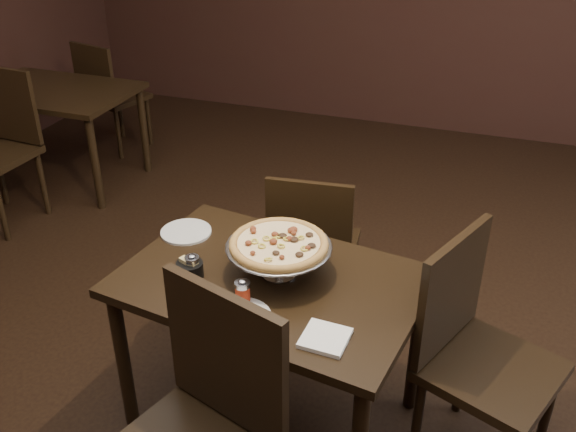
% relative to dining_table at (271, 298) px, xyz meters
% --- Properties ---
extents(room, '(6.04, 7.04, 2.84)m').
position_rel_dining_table_xyz_m(room, '(0.03, 0.06, 0.80)').
color(room, black).
rests_on(room, ground).
extents(dining_table, '(1.22, 0.90, 0.70)m').
position_rel_dining_table_xyz_m(dining_table, '(0.00, 0.00, 0.00)').
color(dining_table, black).
rests_on(dining_table, ground).
extents(background_table, '(1.09, 0.73, 0.68)m').
position_rel_dining_table_xyz_m(background_table, '(-2.23, 1.65, -0.02)').
color(background_table, black).
rests_on(background_table, ground).
extents(pizza_stand, '(0.40, 0.40, 0.16)m').
position_rel_dining_table_xyz_m(pizza_stand, '(0.02, 0.04, 0.23)').
color(pizza_stand, '#ACADB3').
rests_on(pizza_stand, dining_table).
extents(parmesan_shaker, '(0.06, 0.06, 0.10)m').
position_rel_dining_table_xyz_m(parmesan_shaker, '(-0.28, -0.08, 0.14)').
color(parmesan_shaker, beige).
rests_on(parmesan_shaker, dining_table).
extents(pepper_flake_shaker, '(0.06, 0.06, 0.10)m').
position_rel_dining_table_xyz_m(pepper_flake_shaker, '(-0.04, -0.17, 0.14)').
color(pepper_flake_shaker, maroon).
rests_on(pepper_flake_shaker, dining_table).
extents(packet_caddy, '(0.10, 0.10, 0.08)m').
position_rel_dining_table_xyz_m(packet_caddy, '(-0.29, -0.09, 0.13)').
color(packet_caddy, black).
rests_on(packet_caddy, dining_table).
extents(napkin_stack, '(0.16, 0.16, 0.02)m').
position_rel_dining_table_xyz_m(napkin_stack, '(0.29, -0.27, 0.10)').
color(napkin_stack, white).
rests_on(napkin_stack, dining_table).
extents(plate_left, '(0.21, 0.21, 0.01)m').
position_rel_dining_table_xyz_m(plate_left, '(-0.46, 0.19, 0.10)').
color(plate_left, silver).
rests_on(plate_left, dining_table).
extents(plate_near, '(0.22, 0.22, 0.01)m').
position_rel_dining_table_xyz_m(plate_near, '(-0.02, -0.26, 0.10)').
color(plate_near, silver).
rests_on(plate_near, dining_table).
extents(serving_spatula, '(0.14, 0.14, 0.02)m').
position_rel_dining_table_xyz_m(serving_spatula, '(0.10, -0.05, 0.22)').
color(serving_spatula, '#ACADB3').
rests_on(serving_spatula, pizza_stand).
extents(chair_far, '(0.44, 0.44, 0.85)m').
position_rel_dining_table_xyz_m(chair_far, '(-0.03, 0.65, -0.14)').
color(chair_far, black).
rests_on(chair_far, ground).
extents(chair_near, '(0.59, 0.59, 0.99)m').
position_rel_dining_table_xyz_m(chair_near, '(0.00, -0.63, -0.06)').
color(chair_near, black).
rests_on(chair_near, ground).
extents(chair_side, '(0.57, 0.57, 0.94)m').
position_rel_dining_table_xyz_m(chair_side, '(0.77, 0.08, -0.09)').
color(chair_side, black).
rests_on(chair_side, ground).
extents(bg_chair_far, '(0.50, 0.50, 0.87)m').
position_rel_dining_table_xyz_m(bg_chair_far, '(-2.19, 2.22, -0.13)').
color(bg_chair_far, black).
rests_on(bg_chair_far, ground).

